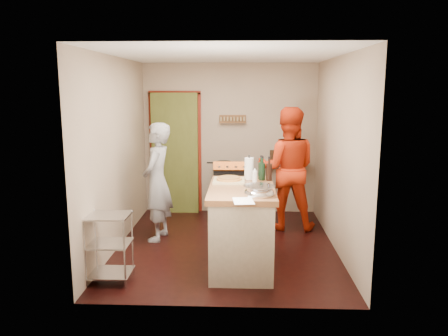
{
  "coord_description": "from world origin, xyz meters",
  "views": [
    {
      "loc": [
        0.21,
        -5.83,
        2.18
      ],
      "look_at": [
        -0.03,
        0.0,
        1.11
      ],
      "focal_mm": 35.0,
      "sensor_mm": 36.0,
      "label": 1
    }
  ],
  "objects": [
    {
      "name": "island",
      "position": [
        0.22,
        -0.7,
        0.52
      ],
      "size": [
        0.79,
        1.49,
        1.31
      ],
      "color": "beige",
      "rests_on": "ground"
    },
    {
      "name": "back_wall",
      "position": [
        -0.64,
        1.78,
        1.13
      ],
      "size": [
        3.0,
        0.44,
        2.6
      ],
      "color": "tan",
      "rests_on": "ground"
    },
    {
      "name": "wire_shelving",
      "position": [
        -1.28,
        -1.2,
        0.44
      ],
      "size": [
        0.48,
        0.4,
        0.8
      ],
      "color": "silver",
      "rests_on": "ground"
    },
    {
      "name": "ceiling",
      "position": [
        0.0,
        0.0,
        2.61
      ],
      "size": [
        3.0,
        3.5,
        0.02
      ],
      "primitive_type": "cube",
      "color": "white",
      "rests_on": "back_wall"
    },
    {
      "name": "left_wall",
      "position": [
        -1.5,
        0.0,
        1.3
      ],
      "size": [
        0.04,
        3.5,
        2.6
      ],
      "primitive_type": "cube",
      "color": "tan",
      "rests_on": "ground"
    },
    {
      "name": "person_red",
      "position": [
        0.92,
        0.84,
        0.95
      ],
      "size": [
        0.98,
        0.79,
        1.9
      ],
      "primitive_type": "imported",
      "rotation": [
        0.0,
        0.0,
        3.06
      ],
      "color": "red",
      "rests_on": "ground"
    },
    {
      "name": "right_wall",
      "position": [
        1.5,
        0.0,
        1.3
      ],
      "size": [
        0.04,
        3.5,
        2.6
      ],
      "primitive_type": "cube",
      "color": "tan",
      "rests_on": "ground"
    },
    {
      "name": "person_stripe",
      "position": [
        -1.0,
        0.24,
        0.85
      ],
      "size": [
        0.48,
        0.66,
        1.7
      ],
      "primitive_type": "imported",
      "rotation": [
        0.0,
        0.0,
        -1.69
      ],
      "color": "#B9B9BE",
      "rests_on": "ground"
    },
    {
      "name": "floor",
      "position": [
        0.0,
        0.0,
        0.0
      ],
      "size": [
        3.5,
        3.5,
        0.0
      ],
      "primitive_type": "plane",
      "color": "black",
      "rests_on": "ground"
    },
    {
      "name": "stove",
      "position": [
        0.05,
        1.42,
        0.45
      ],
      "size": [
        0.6,
        0.63,
        1.0
      ],
      "color": "black",
      "rests_on": "ground"
    }
  ]
}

